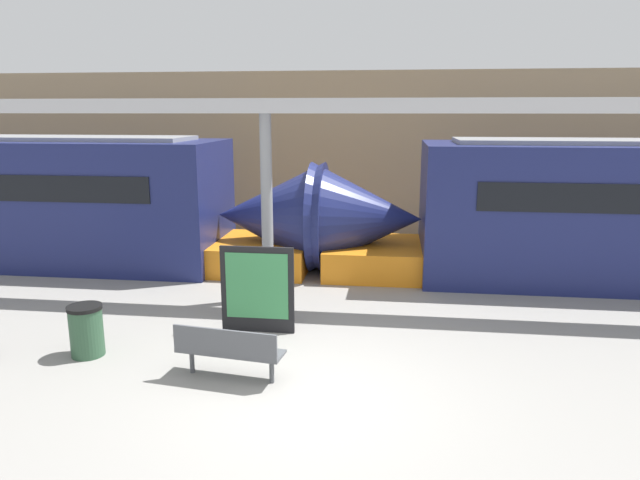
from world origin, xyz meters
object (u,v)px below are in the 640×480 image
at_px(trash_bin, 86,330).
at_px(support_column_near, 267,210).
at_px(bench_near, 228,349).
at_px(poster_board, 257,289).

relative_size(trash_bin, support_column_near, 0.22).
distance_m(bench_near, poster_board, 1.90).
xyz_separation_m(bench_near, trash_bin, (-2.47, 0.56, -0.07)).
bearing_deg(poster_board, bench_near, -89.63).
relative_size(poster_board, support_column_near, 0.41).
bearing_deg(trash_bin, poster_board, 28.20).
xyz_separation_m(poster_board, support_column_near, (-0.20, 1.77, 1.10)).
xyz_separation_m(bench_near, support_column_near, (-0.21, 3.64, 1.40)).
distance_m(bench_near, support_column_near, 3.91).
bearing_deg(poster_board, trash_bin, -151.80).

